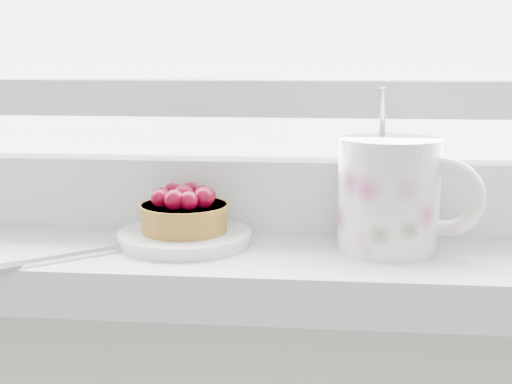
# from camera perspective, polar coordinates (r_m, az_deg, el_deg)

# --- Properties ---
(saucer) EXTENTS (0.12, 0.12, 0.01)m
(saucer) POSITION_cam_1_polar(r_m,az_deg,el_deg) (0.66, -5.72, -3.64)
(saucer) COLOR silver
(saucer) RESTS_ON windowsill
(raspberry_tart) EXTENTS (0.08, 0.08, 0.04)m
(raspberry_tart) POSITION_cam_1_polar(r_m,az_deg,el_deg) (0.66, -5.75, -1.54)
(raspberry_tart) COLOR brown
(raspberry_tart) RESTS_ON saucer
(floral_mug) EXTENTS (0.14, 0.11, 0.14)m
(floral_mug) POSITION_cam_1_polar(r_m,az_deg,el_deg) (0.64, 10.88, -0.04)
(floral_mug) COLOR silver
(floral_mug) RESTS_ON windowsill
(fork) EXTENTS (0.17, 0.15, 0.00)m
(fork) POSITION_cam_1_polar(r_m,az_deg,el_deg) (0.65, -11.38, -4.53)
(fork) COLOR silver
(fork) RESTS_ON windowsill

